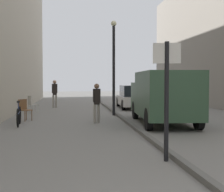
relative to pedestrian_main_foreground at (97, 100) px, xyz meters
The scene contains 11 objects.
ground_plane 1.02m from the pedestrian_main_foreground, 148.55° to the left, with size 80.00×80.00×0.00m, color gray.
kerb_strip 1.54m from the pedestrian_main_foreground, ahead, with size 0.16×40.00×0.12m, color #615F5B.
pedestrian_main_foreground is the anchor object (origin of this frame).
pedestrian_mid_block 8.00m from the pedestrian_main_foreground, 105.37° to the left, with size 0.35×0.24×1.79m.
delivery_van 2.75m from the pedestrian_main_foreground, 12.96° to the right, with size 2.31×5.26×2.11m.
parked_car 7.59m from the pedestrian_main_foreground, 67.61° to the left, with size 1.96×4.26×1.45m.
street_sign_post 6.76m from the pedestrian_main_foreground, 81.35° to the right, with size 0.60×0.13×2.60m.
lamp_post 3.51m from the pedestrian_main_foreground, 69.15° to the left, with size 0.28×0.28×4.76m.
bicycle_leaning 3.17m from the pedestrian_main_foreground, behind, with size 0.21×1.77×0.98m.
cafe_chair_near_window 5.40m from the pedestrian_main_foreground, 126.05° to the left, with size 0.60×0.60×0.94m.
cafe_chair_by_doorway 3.32m from the pedestrian_main_foreground, 160.32° to the left, with size 0.62×0.62×0.94m.
Camera 1 is at (-0.70, -1.73, 1.76)m, focal length 52.44 mm.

